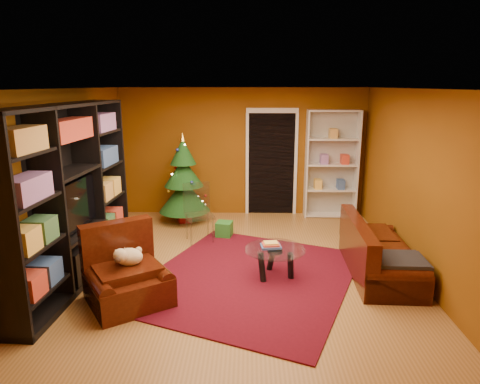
{
  "coord_description": "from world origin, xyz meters",
  "views": [
    {
      "loc": [
        0.13,
        -5.97,
        2.66
      ],
      "look_at": [
        0.0,
        0.4,
        1.05
      ],
      "focal_mm": 32.0,
      "sensor_mm": 36.0,
      "label": 1
    }
  ],
  "objects_px": {
    "christmas_tree": "(184,179)",
    "sofa": "(381,248)",
    "rug": "(249,277)",
    "coffee_table": "(275,263)",
    "gift_box_green": "(224,229)",
    "acrylic_chair": "(199,216)",
    "media_unit": "(69,196)",
    "gift_box_red": "(185,216)",
    "armchair": "(127,273)",
    "dog": "(129,257)",
    "white_bookshelf": "(331,165)"
  },
  "relations": [
    {
      "from": "rug",
      "to": "christmas_tree",
      "type": "height_order",
      "value": "christmas_tree"
    },
    {
      "from": "acrylic_chair",
      "to": "sofa",
      "type": "bearing_deg",
      "value": -43.58
    },
    {
      "from": "gift_box_green",
      "to": "armchair",
      "type": "xyz_separation_m",
      "value": [
        -1.06,
        -2.42,
        0.25
      ]
    },
    {
      "from": "rug",
      "to": "armchair",
      "type": "xyz_separation_m",
      "value": [
        -1.5,
        -0.72,
        0.38
      ]
    },
    {
      "from": "media_unit",
      "to": "christmas_tree",
      "type": "relative_size",
      "value": 1.77
    },
    {
      "from": "media_unit",
      "to": "gift_box_red",
      "type": "distance_m",
      "value": 3.03
    },
    {
      "from": "gift_box_green",
      "to": "white_bookshelf",
      "type": "bearing_deg",
      "value": 31.42
    },
    {
      "from": "dog",
      "to": "gift_box_green",
      "type": "bearing_deg",
      "value": 32.44
    },
    {
      "from": "gift_box_red",
      "to": "sofa",
      "type": "distance_m",
      "value": 3.94
    },
    {
      "from": "christmas_tree",
      "to": "sofa",
      "type": "relative_size",
      "value": 0.96
    },
    {
      "from": "coffee_table",
      "to": "acrylic_chair",
      "type": "xyz_separation_m",
      "value": [
        -1.22,
        1.42,
        0.23
      ]
    },
    {
      "from": "sofa",
      "to": "armchair",
      "type": "bearing_deg",
      "value": 107.24
    },
    {
      "from": "sofa",
      "to": "rug",
      "type": "bearing_deg",
      "value": 97.85
    },
    {
      "from": "christmas_tree",
      "to": "acrylic_chair",
      "type": "height_order",
      "value": "christmas_tree"
    },
    {
      "from": "media_unit",
      "to": "gift_box_red",
      "type": "height_order",
      "value": "media_unit"
    },
    {
      "from": "christmas_tree",
      "to": "acrylic_chair",
      "type": "relative_size",
      "value": 1.95
    },
    {
      "from": "gift_box_green",
      "to": "sofa",
      "type": "distance_m",
      "value": 2.78
    },
    {
      "from": "christmas_tree",
      "to": "acrylic_chair",
      "type": "xyz_separation_m",
      "value": [
        0.42,
        -1.1,
        -0.41
      ]
    },
    {
      "from": "sofa",
      "to": "coffee_table",
      "type": "xyz_separation_m",
      "value": [
        -1.51,
        -0.15,
        -0.18
      ]
    },
    {
      "from": "media_unit",
      "to": "dog",
      "type": "height_order",
      "value": "media_unit"
    },
    {
      "from": "coffee_table",
      "to": "acrylic_chair",
      "type": "height_order",
      "value": "acrylic_chair"
    },
    {
      "from": "media_unit",
      "to": "gift_box_red",
      "type": "xyz_separation_m",
      "value": [
        1.14,
        2.59,
        -1.08
      ]
    },
    {
      "from": "gift_box_green",
      "to": "white_bookshelf",
      "type": "height_order",
      "value": "white_bookshelf"
    },
    {
      "from": "rug",
      "to": "gift_box_red",
      "type": "bearing_deg",
      "value": 116.76
    },
    {
      "from": "gift_box_green",
      "to": "gift_box_red",
      "type": "distance_m",
      "value": 1.18
    },
    {
      "from": "rug",
      "to": "sofa",
      "type": "bearing_deg",
      "value": 5.67
    },
    {
      "from": "rug",
      "to": "coffee_table",
      "type": "bearing_deg",
      "value": 6.01
    },
    {
      "from": "gift_box_green",
      "to": "acrylic_chair",
      "type": "xyz_separation_m",
      "value": [
        -0.41,
        -0.24,
        0.32
      ]
    },
    {
      "from": "sofa",
      "to": "dog",
      "type": "bearing_deg",
      "value": 106.2
    },
    {
      "from": "media_unit",
      "to": "acrylic_chair",
      "type": "xyz_separation_m",
      "value": [
        1.56,
        1.52,
        -0.75
      ]
    },
    {
      "from": "gift_box_red",
      "to": "sofa",
      "type": "bearing_deg",
      "value": -36.59
    },
    {
      "from": "christmas_tree",
      "to": "white_bookshelf",
      "type": "distance_m",
      "value": 2.98
    },
    {
      "from": "gift_box_red",
      "to": "acrylic_chair",
      "type": "relative_size",
      "value": 0.27
    },
    {
      "from": "rug",
      "to": "coffee_table",
      "type": "distance_m",
      "value": 0.43
    },
    {
      "from": "white_bookshelf",
      "to": "acrylic_chair",
      "type": "distance_m",
      "value": 3.01
    },
    {
      "from": "rug",
      "to": "christmas_tree",
      "type": "distance_m",
      "value": 2.98
    },
    {
      "from": "white_bookshelf",
      "to": "acrylic_chair",
      "type": "relative_size",
      "value": 2.45
    },
    {
      "from": "rug",
      "to": "armchair",
      "type": "bearing_deg",
      "value": -154.24
    },
    {
      "from": "white_bookshelf",
      "to": "dog",
      "type": "distance_m",
      "value": 4.83
    },
    {
      "from": "christmas_tree",
      "to": "sofa",
      "type": "xyz_separation_m",
      "value": [
        3.15,
        -2.37,
        -0.46
      ]
    },
    {
      "from": "white_bookshelf",
      "to": "christmas_tree",
      "type": "bearing_deg",
      "value": -171.16
    },
    {
      "from": "armchair",
      "to": "coffee_table",
      "type": "bearing_deg",
      "value": -11.37
    },
    {
      "from": "gift_box_red",
      "to": "acrylic_chair",
      "type": "height_order",
      "value": "acrylic_chair"
    },
    {
      "from": "acrylic_chair",
      "to": "media_unit",
      "type": "bearing_deg",
      "value": -154.44
    },
    {
      "from": "media_unit",
      "to": "dog",
      "type": "distance_m",
      "value": 1.27
    },
    {
      "from": "armchair",
      "to": "sofa",
      "type": "distance_m",
      "value": 3.5
    },
    {
      "from": "acrylic_chair",
      "to": "rug",
      "type": "bearing_deg",
      "value": -78.32
    },
    {
      "from": "rug",
      "to": "sofa",
      "type": "height_order",
      "value": "sofa"
    },
    {
      "from": "christmas_tree",
      "to": "sofa",
      "type": "height_order",
      "value": "christmas_tree"
    },
    {
      "from": "rug",
      "to": "white_bookshelf",
      "type": "distance_m",
      "value": 3.58
    }
  ]
}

